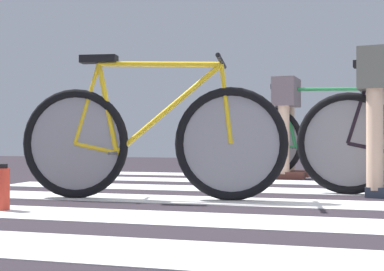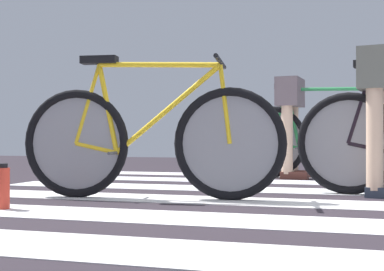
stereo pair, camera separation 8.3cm
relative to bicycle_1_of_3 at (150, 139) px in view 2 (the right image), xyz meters
The scene contains 7 objects.
ground 1.14m from the bicycle_1_of_3, ahead, with size 18.00×14.00×0.02m.
crosswalk_markings 1.24m from the bicycle_1_of_3, 20.32° to the left, with size 5.41×4.25×0.00m.
bicycle_1_of_3 is the anchor object (origin of this frame).
cyclist_2_of_3 1.57m from the bicycle_1_of_3, 23.52° to the left, with size 0.36×0.44×1.00m.
bicycle_3_of_3 2.28m from the bicycle_1_of_3, 64.05° to the left, with size 1.73×0.52×0.93m.
cyclist_3_of_3 2.21m from the bicycle_1_of_3, 71.69° to the left, with size 0.35×0.43×0.99m.
water_bottle 0.96m from the bicycle_1_of_3, 130.31° to the right, with size 0.07×0.07×0.25m.
Camera 2 is at (0.16, -3.36, 0.41)m, focal length 49.45 mm.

